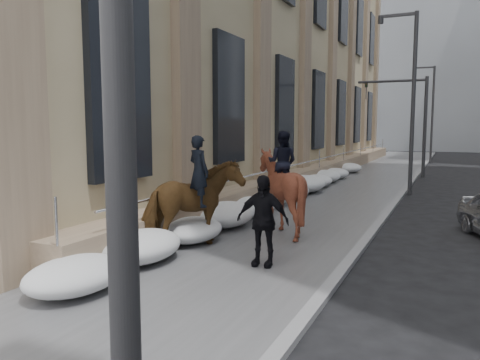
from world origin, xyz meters
The scene contains 13 objects.
ground centered at (0.00, 0.00, 0.00)m, with size 140.00×140.00×0.00m, color black.
sidewalk centered at (0.00, 10.00, 0.06)m, with size 5.00×80.00×0.12m, color #4A4A4C.
curb centered at (2.62, 10.00, 0.06)m, with size 0.24×80.00×0.12m, color slate.
limestone_building centered at (-5.26, 19.96, 8.90)m, with size 6.10×44.00×18.00m.
bg_building_mid centered at (4.00, 60.00, 14.00)m, with size 30.00×12.00×28.00m, color slate.
bg_building_far centered at (-6.00, 72.00, 10.00)m, with size 24.00×12.00×20.00m, color gray.
streetlight_mid centered at (2.74, 14.00, 4.58)m, with size 1.71×0.24×8.00m.
streetlight_far centered at (2.74, 34.00, 4.58)m, with size 1.71×0.24×8.00m.
traffic_signal centered at (2.07, 22.00, 4.00)m, with size 4.10×0.22×6.00m.
snow_bank centered at (-1.42, 8.11, 0.47)m, with size 1.70×18.10×0.76m.
mounted_horse_left centered at (-1.02, 1.51, 1.23)m, with size 2.05×2.74×2.71m.
mounted_horse_right centered at (0.32, 3.96, 1.35)m, with size 1.97×2.19×2.80m.
pedestrian centered at (1.03, 0.85, 1.08)m, with size 1.13×0.47×1.93m, color black.
Camera 1 is at (4.60, -8.11, 3.03)m, focal length 35.00 mm.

